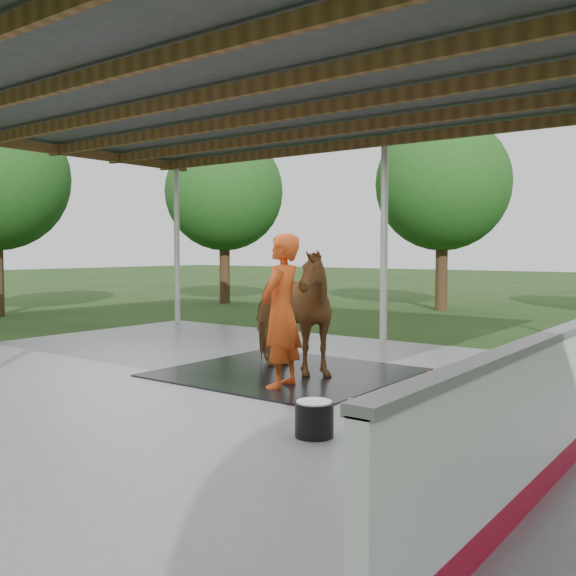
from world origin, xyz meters
The scene contains 11 objects.
ground centered at (0.00, 0.00, 0.00)m, with size 100.00×100.00×0.00m, color #1E3814.
concrete_slab centered at (0.00, 0.00, 0.03)m, with size 12.00×10.00×0.05m, color slate.
pavilion_structure centered at (0.00, 0.00, 3.97)m, with size 12.60×10.60×4.05m.
tree_belt centered at (0.30, 0.90, 3.79)m, with size 28.00×28.00×5.80m.
rubber_mat centered at (0.39, 1.09, 0.06)m, with size 3.20×3.00×0.02m, color black.
horse centered at (0.39, 1.09, 0.95)m, with size 0.95×2.08×1.76m, color brown.
handler centered at (0.93, 0.26, 1.04)m, with size 0.72×0.48×1.99m, color #D44816.
wash_bucket centered at (2.49, -1.25, 0.23)m, with size 0.37×0.37×0.34m.
soap_bottle_a centered at (2.81, -0.86, 0.19)m, with size 0.11×0.11×0.28m, color silver.
soap_bottle_b centered at (2.36, -0.36, 0.14)m, with size 0.08×0.08×0.18m, color #338CD8.
hose_coil centered at (2.36, 1.42, 0.06)m, with size 2.12×1.96×0.02m.
Camera 1 is at (5.91, -6.20, 1.83)m, focal length 40.00 mm.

